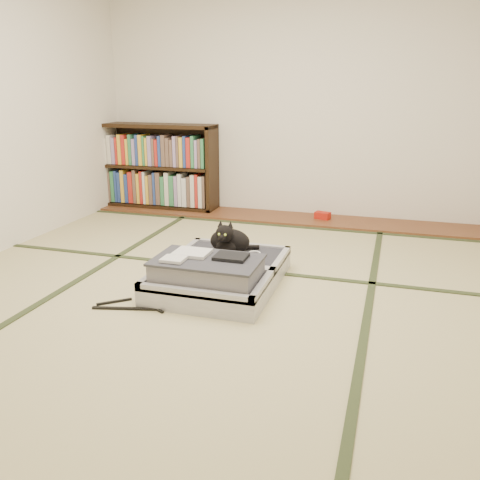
# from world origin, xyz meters

# --- Properties ---
(floor) EXTENTS (4.50, 4.50, 0.00)m
(floor) POSITION_xyz_m (0.00, 0.00, 0.00)
(floor) COLOR tan
(floor) RESTS_ON ground
(wood_strip) EXTENTS (4.00, 0.50, 0.02)m
(wood_strip) POSITION_xyz_m (0.00, 2.00, 0.01)
(wood_strip) COLOR brown
(wood_strip) RESTS_ON ground
(red_item) EXTENTS (0.17, 0.13, 0.07)m
(red_item) POSITION_xyz_m (0.42, 2.03, 0.06)
(red_item) COLOR #AC1A0D
(red_item) RESTS_ON wood_strip
(room_shell) EXTENTS (4.50, 4.50, 4.50)m
(room_shell) POSITION_xyz_m (0.00, 0.00, 1.46)
(room_shell) COLOR white
(room_shell) RESTS_ON ground
(tatami_borders) EXTENTS (4.00, 4.50, 0.01)m
(tatami_borders) POSITION_xyz_m (0.00, 0.49, 0.00)
(tatami_borders) COLOR #2D381E
(tatami_borders) RESTS_ON ground
(bookcase) EXTENTS (1.41, 0.32, 0.92)m
(bookcase) POSITION_xyz_m (-1.47, 2.07, 0.45)
(bookcase) COLOR black
(bookcase) RESTS_ON wood_strip
(suitcase) EXTENTS (0.77, 1.02, 0.30)m
(suitcase) POSITION_xyz_m (-0.00, 0.02, 0.11)
(suitcase) COLOR #B8B8BD
(suitcase) RESTS_ON floor
(cat) EXTENTS (0.34, 0.34, 0.28)m
(cat) POSITION_xyz_m (-0.02, 0.31, 0.25)
(cat) COLOR black
(cat) RESTS_ON suitcase
(cable_coil) EXTENTS (0.11, 0.11, 0.03)m
(cable_coil) POSITION_xyz_m (0.16, 0.34, 0.16)
(cable_coil) COLOR white
(cable_coil) RESTS_ON suitcase
(hanger) EXTENTS (0.46, 0.26, 0.01)m
(hanger) POSITION_xyz_m (-0.42, -0.45, 0.01)
(hanger) COLOR black
(hanger) RESTS_ON floor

